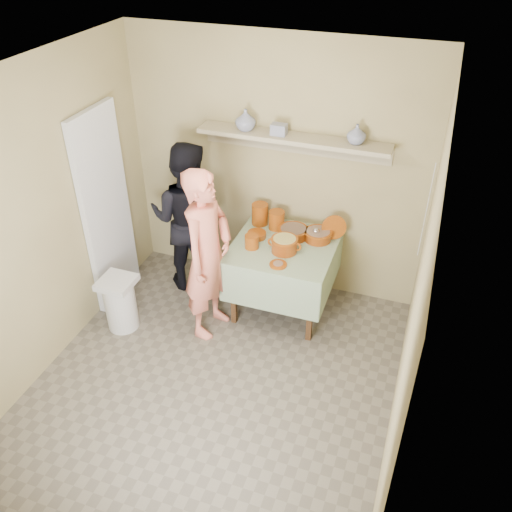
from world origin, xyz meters
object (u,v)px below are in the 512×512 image
at_px(person_helper, 188,218).
at_px(serving_table, 284,255).
at_px(cazuela_rice, 284,244).
at_px(person_cook, 208,255).
at_px(trash_bin, 120,303).

xyz_separation_m(person_helper, serving_table, (1.06, -0.09, -0.17)).
bearing_deg(cazuela_rice, person_helper, 169.78).
height_order(person_cook, trash_bin, person_cook).
bearing_deg(serving_table, person_cook, -138.12).
height_order(person_helper, cazuela_rice, person_helper).
bearing_deg(trash_bin, serving_table, 29.76).
bearing_deg(trash_bin, person_helper, 69.21).
xyz_separation_m(person_cook, cazuela_rice, (0.60, 0.40, 0.00)).
height_order(person_helper, serving_table, person_helper).
relative_size(person_cook, cazuela_rice, 5.11).
relative_size(person_cook, trash_bin, 3.01).
bearing_deg(serving_table, trash_bin, -150.24).
distance_m(cazuela_rice, trash_bin, 1.68).
height_order(cazuela_rice, trash_bin, cazuela_rice).
xyz_separation_m(serving_table, cazuela_rice, (0.03, -0.11, 0.20)).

